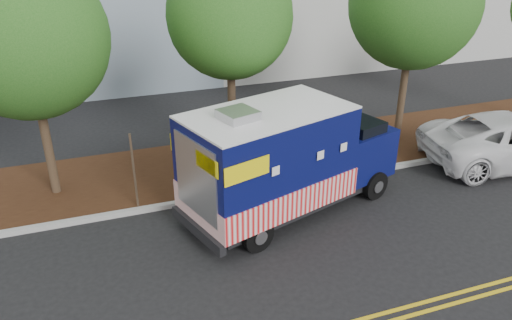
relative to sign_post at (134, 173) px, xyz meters
name	(u,v)px	position (x,y,z in m)	size (l,w,h in m)	color
ground	(272,215)	(3.56, -1.55, -1.20)	(120.00, 120.00, 0.00)	black
curb	(256,190)	(3.56, -0.15, -1.12)	(120.00, 0.18, 0.15)	#9E9E99
mulch_strip	(236,162)	(3.56, 1.95, -1.12)	(120.00, 4.00, 0.15)	black
tree_a	(26,39)	(-2.22, 1.68, 3.55)	(4.33, 4.33, 6.92)	#38281C
tree_b	(230,16)	(3.47, 1.99, 3.76)	(3.84, 3.84, 6.90)	#38281C
tree_c	(414,4)	(9.85, 1.77, 3.82)	(4.38, 4.38, 7.22)	#38281C
sign_post	(134,173)	(0.00, 0.00, 0.00)	(0.06, 0.06, 2.40)	#473828
food_truck	(284,163)	(3.92, -1.40, 0.34)	(6.84, 4.14, 3.40)	black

